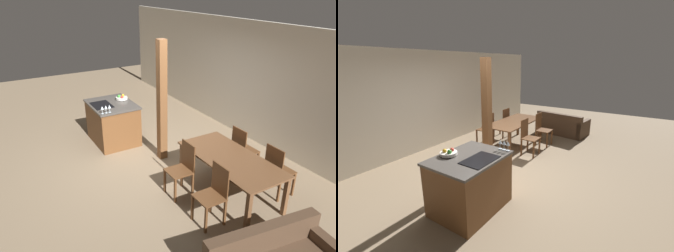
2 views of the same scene
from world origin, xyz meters
TOP-DOWN VIEW (x-y plane):
  - ground_plane at (0.00, 0.00)m, footprint 16.00×16.00m
  - wall_back at (0.00, 2.66)m, footprint 11.20×0.08m
  - kitchen_island at (-1.17, -0.24)m, footprint 1.20×0.95m
  - fruit_bowl at (-1.31, 0.06)m, footprint 0.27×0.27m
  - wine_glass_near at (-0.64, -0.64)m, footprint 0.06×0.06m
  - wine_glass_middle at (-0.64, -0.56)m, footprint 0.06×0.06m
  - wine_glass_far at (-0.64, -0.49)m, footprint 0.06×0.06m
  - dining_table at (1.83, 0.70)m, footprint 1.92×0.91m
  - dining_chair_near_left at (1.40, 0.02)m, footprint 0.40×0.40m
  - dining_chair_near_right at (2.27, 0.02)m, footprint 0.40×0.40m
  - dining_chair_far_left at (1.40, 1.39)m, footprint 0.40×0.40m
  - dining_chair_far_right at (2.27, 1.39)m, footprint 0.40×0.40m
  - timber_post at (0.09, 0.36)m, footprint 0.16×0.16m

SIDE VIEW (x-z plane):
  - ground_plane at x=0.00m, z-range 0.00..0.00m
  - kitchen_island at x=-1.17m, z-range 0.00..0.94m
  - dining_chair_near_left at x=1.40m, z-range 0.02..0.98m
  - dining_chair_near_right at x=2.27m, z-range 0.02..0.98m
  - dining_chair_far_left at x=1.40m, z-range 0.02..0.98m
  - dining_chair_far_right at x=2.27m, z-range 0.02..0.98m
  - dining_table at x=1.83m, z-range 0.27..1.00m
  - fruit_bowl at x=-1.31m, z-range 0.92..1.03m
  - wine_glass_near at x=-0.64m, z-range 0.98..1.15m
  - wine_glass_middle at x=-0.64m, z-range 0.98..1.15m
  - wine_glass_far at x=-0.64m, z-range 0.98..1.15m
  - timber_post at x=0.09m, z-range 0.00..2.48m
  - wall_back at x=0.00m, z-range 0.00..2.70m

